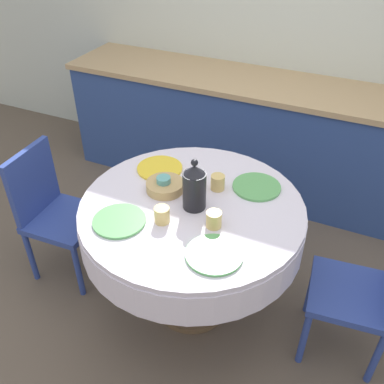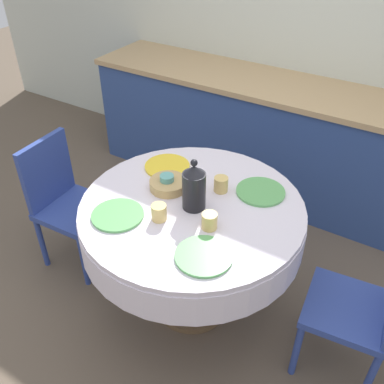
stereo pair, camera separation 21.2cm
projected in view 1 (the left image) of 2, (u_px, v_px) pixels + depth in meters
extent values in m
plane|color=brown|center=(192.00, 304.00, 2.63)|extent=(12.00, 12.00, 0.00)
cube|color=beige|center=(291.00, 16.00, 3.13)|extent=(7.00, 0.05, 2.60)
cube|color=#2D4784|center=(265.00, 140.00, 3.40)|extent=(3.20, 0.60, 0.87)
cube|color=tan|center=(272.00, 85.00, 3.13)|extent=(3.24, 0.64, 0.04)
cylinder|color=brown|center=(192.00, 302.00, 2.62)|extent=(0.44, 0.44, 0.04)
cylinder|color=brown|center=(192.00, 270.00, 2.45)|extent=(0.11, 0.11, 0.53)
cylinder|color=silver|center=(192.00, 223.00, 2.24)|extent=(1.16, 1.16, 0.18)
cylinder|color=silver|center=(192.00, 207.00, 2.18)|extent=(1.15, 1.15, 0.03)
cube|color=#2D428E|center=(350.00, 294.00, 2.17)|extent=(0.44, 0.44, 0.04)
cylinder|color=#2D428E|center=(304.00, 338.00, 2.21)|extent=(0.04, 0.04, 0.39)
cylinder|color=#2D428E|center=(311.00, 288.00, 2.48)|extent=(0.04, 0.04, 0.39)
cylinder|color=#2D428E|center=(376.00, 358.00, 2.12)|extent=(0.04, 0.04, 0.39)
cylinder|color=#2D428E|center=(375.00, 304.00, 2.39)|extent=(0.04, 0.04, 0.39)
cube|color=#2D428E|center=(65.00, 220.00, 2.64)|extent=(0.42, 0.42, 0.04)
cube|color=#2D428E|center=(32.00, 182.00, 2.55)|extent=(0.06, 0.38, 0.43)
cylinder|color=#2D428E|center=(109.00, 235.00, 2.85)|extent=(0.04, 0.04, 0.39)
cylinder|color=#2D428E|center=(78.00, 271.00, 2.58)|extent=(0.04, 0.04, 0.39)
cylinder|color=#2D428E|center=(64.00, 222.00, 2.95)|extent=(0.04, 0.04, 0.39)
cylinder|color=#2D428E|center=(31.00, 256.00, 2.69)|extent=(0.04, 0.04, 0.39)
cylinder|color=#5BA85B|center=(119.00, 221.00, 2.06)|extent=(0.26, 0.26, 0.01)
cylinder|color=#DBB766|center=(162.00, 215.00, 2.04)|extent=(0.07, 0.07, 0.08)
cylinder|color=#5BA85B|center=(214.00, 254.00, 1.88)|extent=(0.26, 0.26, 0.01)
cylinder|color=#DBB766|center=(214.00, 219.00, 2.01)|extent=(0.07, 0.07, 0.08)
cylinder|color=yellow|center=(160.00, 168.00, 2.43)|extent=(0.26, 0.26, 0.01)
cylinder|color=#5BA39E|center=(164.00, 184.00, 2.25)|extent=(0.07, 0.07, 0.08)
cylinder|color=#5BA85B|center=(257.00, 187.00, 2.29)|extent=(0.26, 0.26, 0.01)
cylinder|color=#DBB766|center=(218.00, 182.00, 2.26)|extent=(0.07, 0.07, 0.08)
cylinder|color=black|center=(194.00, 191.00, 2.10)|extent=(0.12, 0.12, 0.20)
cone|color=black|center=(194.00, 170.00, 2.03)|extent=(0.11, 0.11, 0.05)
sphere|color=black|center=(194.00, 163.00, 2.01)|extent=(0.04, 0.04, 0.04)
cylinder|color=tan|center=(165.00, 186.00, 2.26)|extent=(0.20, 0.20, 0.05)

